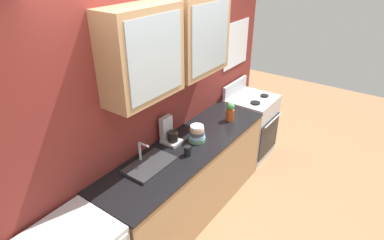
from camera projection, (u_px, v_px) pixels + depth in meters
name	position (u px, v px, depth m)	size (l,w,h in m)	color
ground_plane	(188.00, 210.00, 3.82)	(10.00, 10.00, 0.00)	#936B47
back_wall_unit	(162.00, 82.00, 3.26)	(4.12, 0.42, 2.83)	maroon
counter	(188.00, 180.00, 3.61)	(2.30, 0.66, 0.91)	#A87F56
stove_range	(250.00, 126.00, 4.70)	(0.65, 0.65, 1.09)	silver
sink_faucet	(150.00, 165.00, 3.07)	(0.49, 0.30, 0.23)	#2D2D30
bowl_stack	(197.00, 134.00, 3.45)	(0.19, 0.19, 0.18)	#669972
vase	(230.00, 112.00, 3.86)	(0.10, 0.10, 0.23)	#BF4C19
cup_near_sink	(188.00, 151.00, 3.22)	(0.11, 0.07, 0.10)	black
coffee_maker	(169.00, 133.00, 3.42)	(0.17, 0.20, 0.29)	#B7B7BC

